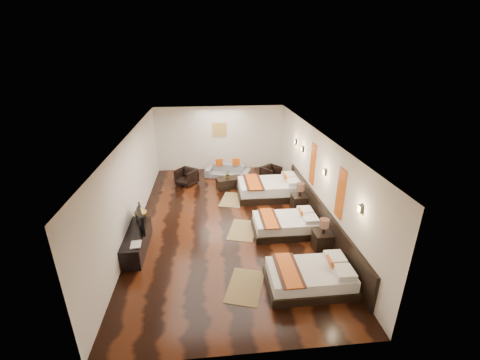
{
  "coord_description": "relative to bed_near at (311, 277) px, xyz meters",
  "views": [
    {
      "loc": [
        -0.48,
        -8.71,
        5.03
      ],
      "look_at": [
        0.48,
        0.67,
        1.1
      ],
      "focal_mm": 23.6,
      "sensor_mm": 36.0,
      "label": 1
    }
  ],
  "objects": [
    {
      "name": "left_wall",
      "position": [
        -4.44,
        3.16,
        1.15
      ],
      "size": [
        0.01,
        9.5,
        2.8
      ],
      "primitive_type": "cube",
      "color": "silver",
      "rests_on": "floor"
    },
    {
      "name": "right_wall",
      "position": [
        1.06,
        3.16,
        1.15
      ],
      "size": [
        0.01,
        9.5,
        2.8
      ],
      "primitive_type": "cube",
      "color": "silver",
      "rests_on": "floor"
    },
    {
      "name": "jute_mat_near",
      "position": [
        -1.48,
        0.13,
        -0.25
      ],
      "size": [
        1.08,
        1.37,
        0.01
      ],
      "primitive_type": "cube",
      "rotation": [
        0.0,
        0.0,
        -0.31
      ],
      "color": "olive",
      "rests_on": "floor"
    },
    {
      "name": "back_wall",
      "position": [
        -1.69,
        7.91,
        1.15
      ],
      "size": [
        5.5,
        0.01,
        2.8
      ],
      "primitive_type": "cube",
      "color": "silver",
      "rests_on": "floor"
    },
    {
      "name": "figurine",
      "position": [
        -4.19,
        2.65,
        0.49
      ],
      "size": [
        0.41,
        0.41,
        0.38
      ],
      "primitive_type": "imported",
      "rotation": [
        0.0,
        0.0,
        -0.12
      ],
      "color": "brown",
      "rests_on": "tv_console"
    },
    {
      "name": "bed_near",
      "position": [
        0.0,
        0.0,
        0.0
      ],
      "size": [
        1.94,
        1.22,
        0.74
      ],
      "color": "black",
      "rests_on": "floor"
    },
    {
      "name": "jute_mat_far",
      "position": [
        -1.42,
        4.64,
        -0.25
      ],
      "size": [
        1.05,
        1.36,
        0.01
      ],
      "primitive_type": "cube",
      "rotation": [
        0.0,
        0.0,
        -0.27
      ],
      "color": "olive",
      "rests_on": "floor"
    },
    {
      "name": "tv_console",
      "position": [
        -4.19,
        1.84,
        0.02
      ],
      "size": [
        0.5,
        1.8,
        0.55
      ],
      "primitive_type": "cube",
      "color": "black",
      "rests_on": "floor"
    },
    {
      "name": "armchair_left",
      "position": [
        -3.12,
        6.2,
        0.08
      ],
      "size": [
        1.0,
        1.0,
        0.66
      ],
      "primitive_type": "imported",
      "rotation": [
        0.0,
        0.0,
        -0.63
      ],
      "color": "black",
      "rests_on": "floor"
    },
    {
      "name": "orange_panel_b",
      "position": [
        1.04,
        3.46,
        1.45
      ],
      "size": [
        0.04,
        0.4,
        1.3
      ],
      "primitive_type": "cube",
      "color": "#D86014",
      "rests_on": "right_wall"
    },
    {
      "name": "book",
      "position": [
        -4.19,
        1.23,
        0.31
      ],
      "size": [
        0.28,
        0.36,
        0.03
      ],
      "primitive_type": "imported",
      "rotation": [
        0.0,
        0.0,
        0.09
      ],
      "color": "black",
      "rests_on": "tv_console"
    },
    {
      "name": "sconce_mid",
      "position": [
        1.01,
        2.36,
        1.6
      ],
      "size": [
        0.07,
        0.12,
        0.18
      ],
      "color": "black",
      "rests_on": "right_wall"
    },
    {
      "name": "headboard_panel",
      "position": [
        1.02,
        2.36,
        0.2
      ],
      "size": [
        0.08,
        6.6,
        0.9
      ],
      "primitive_type": "cube",
      "color": "black",
      "rests_on": "floor"
    },
    {
      "name": "sconce_near",
      "position": [
        1.01,
        0.16,
        1.6
      ],
      "size": [
        0.07,
        0.12,
        0.18
      ],
      "color": "black",
      "rests_on": "right_wall"
    },
    {
      "name": "nightstand_b",
      "position": [
        0.75,
        3.62,
        0.09
      ],
      "size": [
        0.5,
        0.5,
        0.98
      ],
      "color": "black",
      "rests_on": "floor"
    },
    {
      "name": "sconce_far",
      "position": [
        1.01,
        4.56,
        1.6
      ],
      "size": [
        0.07,
        0.12,
        0.18
      ],
      "color": "black",
      "rests_on": "right_wall"
    },
    {
      "name": "sconce_lounge",
      "position": [
        1.01,
        5.46,
        1.6
      ],
      "size": [
        0.07,
        0.12,
        0.18
      ],
      "color": "black",
      "rests_on": "right_wall"
    },
    {
      "name": "table_plant",
      "position": [
        -1.49,
        5.76,
        0.29
      ],
      "size": [
        0.31,
        0.29,
        0.29
      ],
      "primitive_type": "imported",
      "rotation": [
        0.0,
        0.0,
        -0.29
      ],
      "color": "#266020",
      "rests_on": "coffee_table"
    },
    {
      "name": "gold_artwork",
      "position": [
        -1.69,
        7.89,
        1.55
      ],
      "size": [
        0.6,
        0.04,
        0.6
      ],
      "primitive_type": "cube",
      "color": "#AD873F",
      "rests_on": "back_wall"
    },
    {
      "name": "ceiling",
      "position": [
        -1.69,
        3.16,
        2.55
      ],
      "size": [
        5.5,
        9.5,
        0.01
      ],
      "primitive_type": "cube",
      "color": "white",
      "rests_on": "floor"
    },
    {
      "name": "jute_mat_mid",
      "position": [
        -1.27,
        2.55,
        -0.25
      ],
      "size": [
        1.05,
        1.36,
        0.01
      ],
      "primitive_type": "cube",
      "rotation": [
        0.0,
        0.0,
        -0.27
      ],
      "color": "olive",
      "rests_on": "floor"
    },
    {
      "name": "bed_far",
      "position": [
        0.01,
        4.81,
        0.05
      ],
      "size": [
        2.34,
        1.47,
        0.89
      ],
      "color": "black",
      "rests_on": "floor"
    },
    {
      "name": "armchair_right",
      "position": [
        0.31,
        6.24,
        0.06
      ],
      "size": [
        0.96,
        0.96,
        0.63
      ],
      "primitive_type": "imported",
      "rotation": [
        0.0,
        0.0,
        0.66
      ],
      "color": "black",
      "rests_on": "floor"
    },
    {
      "name": "nightstand_a",
      "position": [
        0.75,
        1.36,
        0.07
      ],
      "size": [
        0.47,
        0.47,
        0.93
      ],
      "color": "black",
      "rests_on": "floor"
    },
    {
      "name": "orange_panel_a",
      "position": [
        1.04,
        1.26,
        1.45
      ],
      "size": [
        0.04,
        0.4,
        1.3
      ],
      "primitive_type": "cube",
      "color": "#D86014",
      "rests_on": "right_wall"
    },
    {
      "name": "bed_mid",
      "position": [
        -0.0,
        2.34,
        -0.0
      ],
      "size": [
        1.9,
        1.2,
        0.73
      ],
      "color": "black",
      "rests_on": "floor"
    },
    {
      "name": "floor",
      "position": [
        -1.69,
        3.16,
        -0.25
      ],
      "size": [
        5.5,
        9.5,
        0.01
      ],
      "primitive_type": "cube",
      "color": "black",
      "rests_on": "ground"
    },
    {
      "name": "tv",
      "position": [
        -4.14,
        2.04,
        0.57
      ],
      "size": [
        0.39,
        0.96,
        0.55
      ],
      "primitive_type": "imported",
      "rotation": [
        0.0,
        0.0,
        1.86
      ],
      "color": "black",
      "rests_on": "tv_console"
    },
    {
      "name": "coffee_table",
      "position": [
        -1.43,
        5.75,
        -0.05
      ],
      "size": [
        1.09,
        0.71,
        0.4
      ],
      "primitive_type": "cube",
      "rotation": [
        0.0,
        0.0,
        0.23
      ],
      "color": "black",
      "rests_on": "floor"
    },
    {
      "name": "sofa",
      "position": [
        -1.43,
        6.8,
        0.02
      ],
      "size": [
        1.97,
        1.27,
        0.54
      ],
      "primitive_type": "imported",
      "rotation": [
        0.0,
        0.0,
        -0.33
      ],
      "color": "gray",
      "rests_on": "floor"
    }
  ]
}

